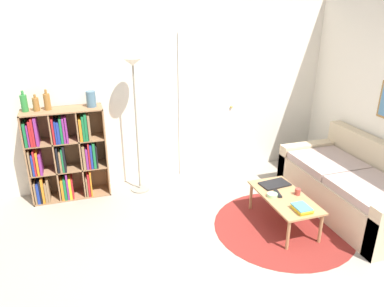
% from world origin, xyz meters
% --- Properties ---
extents(ground_plane, '(14.00, 14.00, 0.00)m').
position_xyz_m(ground_plane, '(0.00, 0.00, 0.00)').
color(ground_plane, gray).
extents(wall_back, '(7.56, 0.11, 2.60)m').
position_xyz_m(wall_back, '(0.02, 2.74, 1.29)').
color(wall_back, silver).
rests_on(wall_back, ground_plane).
extents(wall_right, '(0.08, 5.72, 2.60)m').
position_xyz_m(wall_right, '(2.30, 1.36, 1.30)').
color(wall_right, silver).
rests_on(wall_right, ground_plane).
extents(rug, '(1.63, 1.63, 0.01)m').
position_xyz_m(rug, '(0.81, 0.97, 0.00)').
color(rug, maroon).
rests_on(rug, ground_plane).
extents(bookshelf, '(0.99, 0.34, 1.21)m').
position_xyz_m(bookshelf, '(-1.57, 2.53, 0.60)').
color(bookshelf, '#936B47').
rests_on(bookshelf, ground_plane).
extents(floor_lamp, '(0.26, 0.26, 1.81)m').
position_xyz_m(floor_lamp, '(-0.62, 2.41, 1.46)').
color(floor_lamp, gray).
rests_on(floor_lamp, ground_plane).
extents(couch, '(0.95, 1.90, 0.86)m').
position_xyz_m(couch, '(1.85, 1.06, 0.30)').
color(couch, '#CCB793').
rests_on(couch, ground_plane).
extents(coffee_table, '(0.48, 0.96, 0.38)m').
position_xyz_m(coffee_table, '(0.82, 1.02, 0.34)').
color(coffee_table, '#AD7F51').
rests_on(coffee_table, ground_plane).
extents(laptop, '(0.37, 0.25, 0.02)m').
position_xyz_m(laptop, '(0.85, 1.31, 0.39)').
color(laptop, black).
rests_on(laptop, coffee_table).
extents(bowl, '(0.12, 0.12, 0.04)m').
position_xyz_m(bowl, '(0.68, 1.05, 0.40)').
color(bowl, '#9ED193').
rests_on(bowl, coffee_table).
extents(book_stack_on_table, '(0.16, 0.21, 0.06)m').
position_xyz_m(book_stack_on_table, '(0.82, 0.68, 0.41)').
color(book_stack_on_table, gold).
rests_on(book_stack_on_table, coffee_table).
extents(cup, '(0.06, 0.06, 0.08)m').
position_xyz_m(cup, '(0.98, 1.00, 0.42)').
color(cup, '#A33D33').
rests_on(cup, coffee_table).
extents(remote, '(0.07, 0.18, 0.02)m').
position_xyz_m(remote, '(0.76, 1.08, 0.39)').
color(remote, black).
rests_on(remote, coffee_table).
extents(bottle_left, '(0.08, 0.08, 0.26)m').
position_xyz_m(bottle_left, '(-1.93, 2.55, 1.32)').
color(bottle_left, '#2D8438').
rests_on(bottle_left, bookshelf).
extents(bottle_middle, '(0.08, 0.08, 0.21)m').
position_xyz_m(bottle_middle, '(-1.80, 2.54, 1.30)').
color(bottle_middle, olive).
rests_on(bottle_middle, bookshelf).
extents(bottle_right, '(0.08, 0.08, 0.25)m').
position_xyz_m(bottle_right, '(-1.67, 2.55, 1.32)').
color(bottle_right, olive).
rests_on(bottle_right, bookshelf).
extents(vase_on_shelf, '(0.12, 0.12, 0.20)m').
position_xyz_m(vase_on_shelf, '(-1.15, 2.53, 1.31)').
color(vase_on_shelf, slate).
rests_on(vase_on_shelf, bookshelf).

